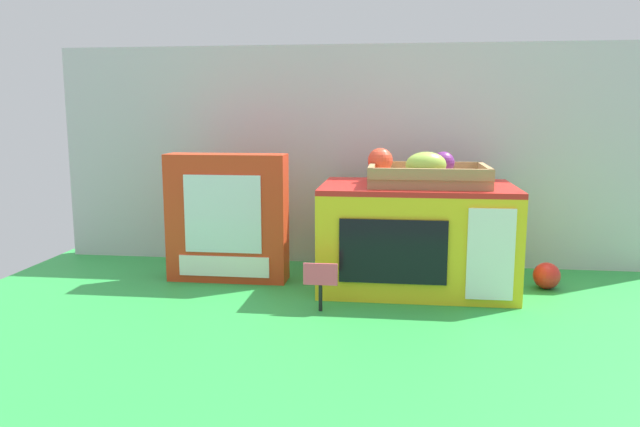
{
  "coord_description": "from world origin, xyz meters",
  "views": [
    {
      "loc": [
        0.1,
        -1.39,
        0.4
      ],
      "look_at": [
        -0.07,
        0.01,
        0.17
      ],
      "focal_mm": 34.36,
      "sensor_mm": 36.0,
      "label": 1
    }
  ],
  "objects_px": {
    "loose_toy_apple": "(547,276)",
    "toy_microwave": "(416,236)",
    "price_sign": "(320,279)",
    "cookie_set_box": "(227,218)",
    "food_groups_crate": "(424,174)"
  },
  "relations": [
    {
      "from": "price_sign",
      "to": "cookie_set_box",
      "type": "bearing_deg",
      "value": 140.38
    },
    {
      "from": "food_groups_crate",
      "to": "loose_toy_apple",
      "type": "xyz_separation_m",
      "value": [
        0.29,
        0.03,
        -0.23
      ]
    },
    {
      "from": "loose_toy_apple",
      "to": "toy_microwave",
      "type": "bearing_deg",
      "value": -175.94
    },
    {
      "from": "toy_microwave",
      "to": "loose_toy_apple",
      "type": "height_order",
      "value": "toy_microwave"
    },
    {
      "from": "food_groups_crate",
      "to": "price_sign",
      "type": "bearing_deg",
      "value": -136.89
    },
    {
      "from": "toy_microwave",
      "to": "food_groups_crate",
      "type": "xyz_separation_m",
      "value": [
        0.01,
        -0.01,
        0.15
      ]
    },
    {
      "from": "price_sign",
      "to": "loose_toy_apple",
      "type": "xyz_separation_m",
      "value": [
        0.5,
        0.23,
        -0.04
      ]
    },
    {
      "from": "food_groups_crate",
      "to": "loose_toy_apple",
      "type": "relative_size",
      "value": 4.4
    },
    {
      "from": "food_groups_crate",
      "to": "cookie_set_box",
      "type": "height_order",
      "value": "food_groups_crate"
    },
    {
      "from": "price_sign",
      "to": "loose_toy_apple",
      "type": "distance_m",
      "value": 0.55
    },
    {
      "from": "cookie_set_box",
      "to": "loose_toy_apple",
      "type": "distance_m",
      "value": 0.76
    },
    {
      "from": "food_groups_crate",
      "to": "price_sign",
      "type": "relative_size",
      "value": 2.69
    },
    {
      "from": "food_groups_crate",
      "to": "price_sign",
      "type": "xyz_separation_m",
      "value": [
        -0.21,
        -0.2,
        -0.2
      ]
    },
    {
      "from": "food_groups_crate",
      "to": "cookie_set_box",
      "type": "distance_m",
      "value": 0.47
    },
    {
      "from": "toy_microwave",
      "to": "price_sign",
      "type": "xyz_separation_m",
      "value": [
        -0.2,
        -0.2,
        -0.05
      ]
    }
  ]
}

